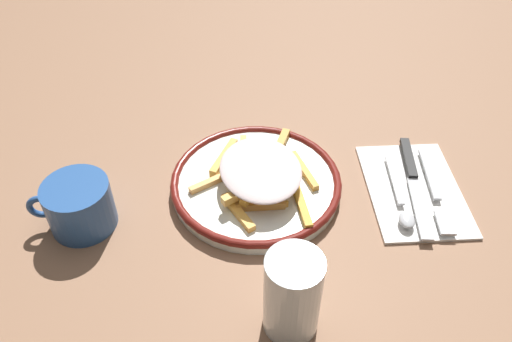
{
  "coord_description": "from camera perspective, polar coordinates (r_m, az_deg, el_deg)",
  "views": [
    {
      "loc": [
        0.06,
        0.56,
        0.56
      ],
      "look_at": [
        0.0,
        0.0,
        0.04
      ],
      "focal_mm": 36.55,
      "sensor_mm": 36.0,
      "label": 1
    }
  ],
  "objects": [
    {
      "name": "napkin",
      "position": [
        0.82,
        16.89,
        -1.85
      ],
      "size": [
        0.15,
        0.21,
        0.01
      ],
      "primitive_type": "cube",
      "rotation": [
        0.0,
        0.0,
        -0.05
      ],
      "color": "white",
      "rests_on": "ground_plane"
    },
    {
      "name": "fries_heap",
      "position": [
        0.76,
        0.44,
        -0.1
      ],
      "size": [
        0.19,
        0.21,
        0.04
      ],
      "color": "gold",
      "rests_on": "plate"
    },
    {
      "name": "coffee_mug",
      "position": [
        0.76,
        -18.82,
        -3.61
      ],
      "size": [
        0.12,
        0.09,
        0.07
      ],
      "color": "#2C579A",
      "rests_on": "ground_plane"
    },
    {
      "name": "knife",
      "position": [
        0.83,
        16.78,
        -0.56
      ],
      "size": [
        0.05,
        0.21,
        0.01
      ],
      "color": "black",
      "rests_on": "napkin"
    },
    {
      "name": "ground_plane",
      "position": [
        0.79,
        -0.0,
        -1.97
      ],
      "size": [
        2.6,
        2.6,
        0.0
      ],
      "primitive_type": "plane",
      "color": "#8D654A"
    },
    {
      "name": "spoon",
      "position": [
        0.78,
        15.66,
        -3.4
      ],
      "size": [
        0.03,
        0.15,
        0.01
      ],
      "color": "silver",
      "rests_on": "napkin"
    },
    {
      "name": "plate",
      "position": [
        0.78,
        -0.0,
        -1.33
      ],
      "size": [
        0.26,
        0.26,
        0.02
      ],
      "color": "white",
      "rests_on": "ground_plane"
    },
    {
      "name": "fork",
      "position": [
        0.82,
        18.96,
        -1.95
      ],
      "size": [
        0.04,
        0.18,
        0.01
      ],
      "color": "silver",
      "rests_on": "napkin"
    },
    {
      "name": "water_glass",
      "position": [
        0.6,
        4.0,
        -13.37
      ],
      "size": [
        0.07,
        0.07,
        0.12
      ],
      "primitive_type": "cylinder",
      "color": "silver",
      "rests_on": "ground_plane"
    }
  ]
}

